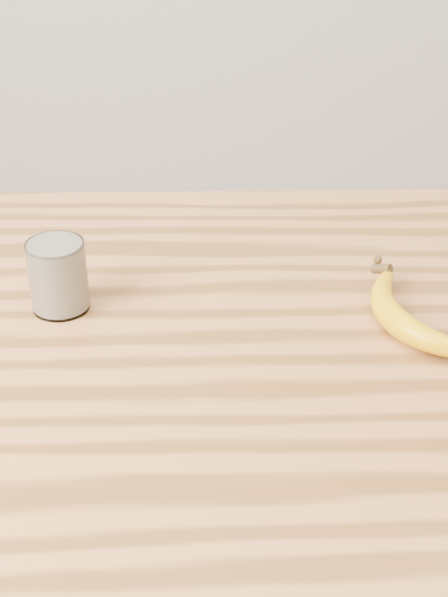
{
  "coord_description": "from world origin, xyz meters",
  "views": [
    {
      "loc": [
        0.03,
        -0.8,
        1.45
      ],
      "look_at": [
        0.05,
        0.03,
        0.93
      ],
      "focal_mm": 50.0,
      "sensor_mm": 36.0,
      "label": 1
    }
  ],
  "objects": [
    {
      "name": "table",
      "position": [
        0.0,
        0.0,
        0.77
      ],
      "size": [
        1.2,
        0.8,
        0.9
      ],
      "color": "#AE713B",
      "rests_on": "ground"
    },
    {
      "name": "smoothie_glass",
      "position": [
        -0.15,
        0.06,
        0.95
      ],
      "size": [
        0.07,
        0.07,
        0.09
      ],
      "color": "white",
      "rests_on": "table"
    },
    {
      "name": "banana",
      "position": [
        0.25,
        -0.0,
        0.92
      ],
      "size": [
        0.19,
        0.28,
        0.03
      ],
      "primitive_type": null,
      "rotation": [
        0.0,
        0.0,
        0.39
      ],
      "color": "#E9AE05",
      "rests_on": "table"
    }
  ]
}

